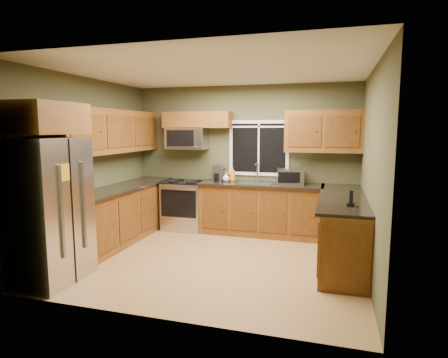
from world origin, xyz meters
The scene contains 28 objects.
floor centered at (0.00, 0.00, 0.00)m, with size 4.20×4.20×0.00m, color #9A7444.
ceiling centered at (0.00, 0.00, 2.70)m, with size 4.20×4.20×0.00m, color white.
back_wall centered at (0.00, 1.80, 1.35)m, with size 4.20×4.20×0.00m, color #47482B.
front_wall centered at (0.00, -1.80, 1.35)m, with size 4.20×4.20×0.00m, color #47482B.
left_wall centered at (-2.10, 0.00, 1.35)m, with size 3.60×3.60×0.00m, color #47482B.
right_wall centered at (2.10, 0.00, 1.35)m, with size 3.60×3.60×0.00m, color #47482B.
window centered at (0.30, 1.78, 1.55)m, with size 1.12×0.03×1.02m.
base_cabinets_left centered at (-1.80, 0.48, 0.45)m, with size 0.60×2.65×0.90m, color brown.
countertop_left centered at (-1.78, 0.48, 0.92)m, with size 0.65×2.65×0.04m, color black.
base_cabinets_back centered at (0.42, 1.50, 0.45)m, with size 2.17×0.60×0.90m, color brown.
countertop_back centered at (0.42, 1.48, 0.92)m, with size 2.17×0.65×0.04m, color black.
base_cabinets_peninsula centered at (1.80, 0.54, 0.45)m, with size 0.60×2.52×0.90m.
countertop_peninsula centered at (1.78, 0.55, 0.92)m, with size 0.65×2.50×0.04m, color black.
upper_cabinets_left centered at (-1.94, 0.48, 1.86)m, with size 0.33×2.65×0.72m, color brown.
upper_cabinets_back_left centered at (-0.85, 1.64, 2.07)m, with size 1.30×0.33×0.30m, color brown.
upper_cabinets_back_right centered at (1.45, 1.64, 1.86)m, with size 1.30×0.33×0.72m, color brown.
upper_cabinet_over_fridge centered at (-1.74, -1.30, 2.03)m, with size 0.72×0.90×0.38m, color brown.
refrigerator centered at (-1.74, -1.30, 0.90)m, with size 0.74×0.90×1.80m.
range centered at (-1.05, 1.47, 0.47)m, with size 0.76×0.69×0.94m.
microwave centered at (-1.05, 1.61, 1.73)m, with size 0.76×0.41×0.42m.
sink centered at (0.30, 1.49, 0.95)m, with size 0.60×0.42×0.36m.
toaster_oven centered at (0.91, 1.51, 1.08)m, with size 0.51×0.43×0.28m.
coffee_maker centered at (-0.41, 1.53, 1.08)m, with size 0.19×0.25×0.30m.
kettle centered at (-0.32, 1.65, 1.05)m, with size 0.16×0.16×0.24m.
paper_towel_roll centered at (0.77, 1.68, 1.06)m, with size 0.12×0.12×0.27m.
soap_bottle_a centered at (-0.15, 1.60, 1.08)m, with size 0.10×0.11×0.27m, color orange.
soap_bottle_c centered at (-0.25, 1.51, 1.02)m, with size 0.12×0.12×0.16m, color white.
cordless_phone centered at (1.86, -0.18, 1.00)m, with size 0.11×0.11×0.20m.
Camera 1 is at (1.62, -5.03, 1.91)m, focal length 30.00 mm.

